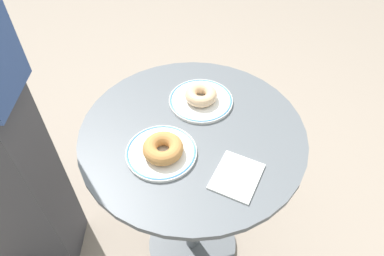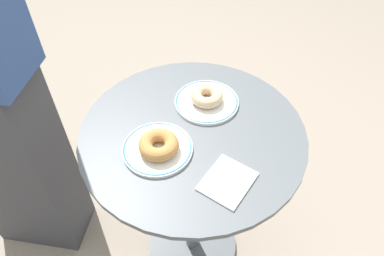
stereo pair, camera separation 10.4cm
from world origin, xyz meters
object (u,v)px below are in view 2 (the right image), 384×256
plate_right (207,102)px  paper_napkin (227,181)px  donut_old_fashioned (159,145)px  cafe_table (193,182)px  donut_glazed (207,96)px  plate_left (158,148)px

plate_right → paper_napkin: (-0.19, -0.24, -0.00)m
paper_napkin → donut_old_fashioned: bearing=103.8°
plate_right → paper_napkin: plate_right is taller
plate_right → donut_old_fashioned: 0.25m
cafe_table → plate_right: size_ratio=3.75×
plate_right → donut_glazed: 0.02m
donut_old_fashioned → donut_glazed: 0.25m
plate_right → donut_glazed: (0.00, -0.00, 0.02)m
plate_left → paper_napkin: bearing=-77.3°
plate_left → donut_glazed: bearing=5.8°
plate_left → donut_glazed: 0.24m
cafe_table → donut_glazed: (0.12, 0.05, 0.30)m
cafe_table → plate_right: bearing=22.1°
donut_glazed → plate_right: bearing=153.4°
cafe_table → paper_napkin: size_ratio=5.60×
plate_left → cafe_table: bearing=-11.4°
paper_napkin → cafe_table: bearing=69.1°
plate_left → paper_napkin: plate_left is taller
paper_napkin → plate_left: bearing=102.7°
cafe_table → plate_right: plate_right is taller
cafe_table → plate_left: size_ratio=3.85×
plate_left → plate_right: 0.24m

